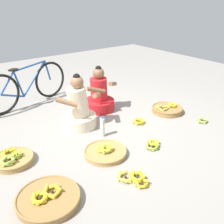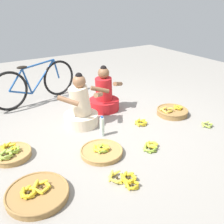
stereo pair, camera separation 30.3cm
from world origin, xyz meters
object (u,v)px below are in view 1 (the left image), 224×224
bicycle_leaning (27,86)px  vendor_woman_behind (99,96)px  water_bottle (102,127)px  banana_basket_mid_left (48,198)px  loose_bananas_mid_right (135,178)px  loose_bananas_back_left (153,144)px  banana_basket_back_center (13,159)px  banana_basket_front_left (105,152)px  banana_basket_front_right (167,109)px  loose_bananas_front_center (139,121)px  vendor_woman_front (79,110)px  loose_bananas_back_right (202,121)px

bicycle_leaning → vendor_woman_behind: bearing=-47.0°
vendor_woman_behind → water_bottle: (-0.48, -0.77, -0.10)m
banana_basket_mid_left → loose_bananas_mid_right: banana_basket_mid_left is taller
banana_basket_mid_left → vendor_woman_behind: bearing=42.4°
vendor_woman_behind → water_bottle: vendor_woman_behind is taller
vendor_woman_behind → loose_bananas_back_left: bearing=-94.2°
bicycle_leaning → banana_basket_back_center: bicycle_leaning is taller
banana_basket_front_left → banana_basket_front_right: bearing=13.8°
bicycle_leaning → loose_bananas_front_center: bicycle_leaning is taller
bicycle_leaning → loose_bananas_mid_right: 2.73m
vendor_woman_front → loose_bananas_back_left: 1.21m
banana_basket_front_left → water_bottle: 0.47m
vendor_woman_behind → loose_bananas_mid_right: (-0.76, -1.76, -0.22)m
banana_basket_front_right → loose_bananas_back_right: (0.16, -0.59, -0.03)m
water_bottle → banana_basket_back_center: bearing=173.8°
banana_basket_front_left → loose_bananas_front_center: (0.91, 0.38, -0.01)m
vendor_woman_behind → loose_bananas_back_right: (1.01, -1.37, -0.22)m
vendor_woman_behind → bicycle_leaning: bearing=133.0°
banana_basket_mid_left → loose_bananas_front_center: 1.95m
banana_basket_front_right → loose_bananas_front_center: 0.66m
loose_bananas_mid_right → loose_bananas_back_right: bearing=12.4°
vendor_woman_front → loose_bananas_back_right: (1.60, -1.06, -0.24)m
vendor_woman_behind → banana_basket_mid_left: vendor_woman_behind is taller
vendor_woman_behind → loose_bananas_mid_right: bearing=-113.2°
banana_basket_front_left → banana_basket_back_center: banana_basket_back_center is taller
vendor_woman_front → loose_bananas_mid_right: bearing=-96.7°
vendor_woman_behind → loose_bananas_mid_right: vendor_woman_behind is taller
banana_basket_front_left → loose_bananas_mid_right: (-0.04, -0.59, -0.01)m
banana_basket_front_right → loose_bananas_back_left: banana_basket_front_right is taller
banana_basket_front_left → loose_bananas_back_right: (1.73, -0.20, -0.01)m
banana_basket_front_left → banana_basket_back_center: (-0.98, 0.53, 0.01)m
bicycle_leaning → banana_basket_front_left: (0.17, -2.12, -0.32)m
loose_bananas_mid_right → water_bottle: 1.03m
vendor_woman_front → banana_basket_mid_left: bearing=-131.6°
banana_basket_back_center → loose_bananas_front_center: bearing=-4.6°
bicycle_leaning → banana_basket_front_right: bearing=-44.9°
vendor_woman_behind → banana_basket_front_left: vendor_woman_behind is taller
banana_basket_back_center → loose_bananas_back_left: size_ratio=1.75×
bicycle_leaning → loose_bananas_back_right: bearing=-50.7°
banana_basket_front_right → banana_basket_front_left: bearing=-166.2°
vendor_woman_front → loose_bananas_back_left: (0.48, -1.08, -0.24)m
banana_basket_front_left → vendor_woman_behind: bearing=58.5°
vendor_woman_front → loose_bananas_mid_right: 1.47m
banana_basket_mid_left → water_bottle: 1.35m
banana_basket_back_center → loose_bananas_mid_right: size_ratio=1.26×
vendor_woman_front → banana_basket_front_right: size_ratio=1.60×
loose_bananas_front_center → water_bottle: water_bottle is taller
banana_basket_back_center → banana_basket_mid_left: bearing=-85.5°
vendor_woman_behind → banana_basket_mid_left: 2.21m
banana_basket_front_left → loose_bananas_back_left: 0.66m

